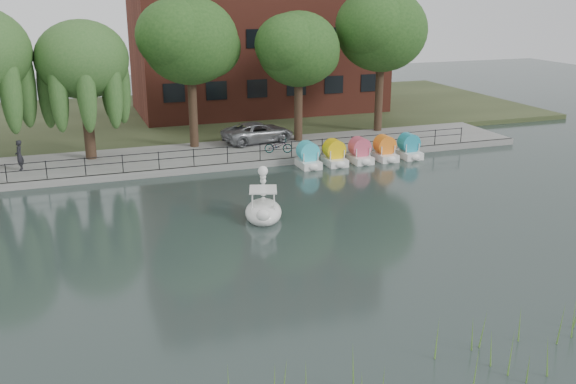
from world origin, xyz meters
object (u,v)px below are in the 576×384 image
minivan (258,131)px  swan_boat (263,208)px  pedestrian (19,153)px  bicycle (278,145)px

minivan → swan_boat: size_ratio=1.80×
pedestrian → swan_boat: (10.86, -11.05, -0.89)m
bicycle → swan_boat: 10.85m
minivan → swan_boat: swan_boat is taller
bicycle → swan_boat: bearing=175.0°
bicycle → pedestrian: (-14.98, 1.02, 0.49)m
bicycle → pedestrian: pedestrian is taller
swan_boat → bicycle: bearing=85.0°
minivan → bicycle: 3.28m
minivan → bicycle: minivan is taller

